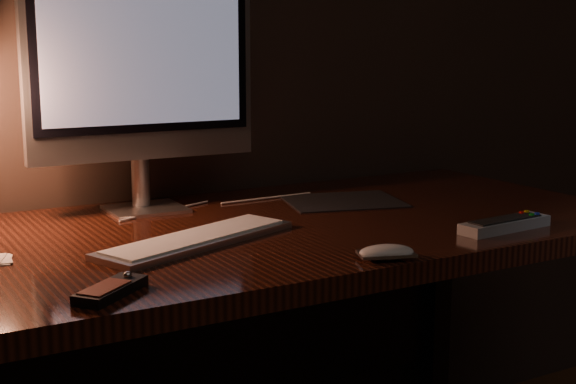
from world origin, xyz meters
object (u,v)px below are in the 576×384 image
desk (243,278)px  monitor (142,68)px  keyboard (197,239)px  tv_remote (505,224)px  media_remote (111,289)px  mouse (386,254)px

desk → monitor: (-0.15, 0.17, 0.44)m
keyboard → monitor: bearing=65.7°
keyboard → desk: bearing=19.7°
monitor → tv_remote: (0.55, -0.52, -0.30)m
tv_remote → desk: bearing=134.7°
keyboard → media_remote: (-0.23, -0.22, 0.00)m
monitor → media_remote: 0.66m
tv_remote → monitor: bearing=132.2°
monitor → media_remote: monitor is taller
keyboard → tv_remote: 0.60m
desk → tv_remote: size_ratio=7.54×
monitor → mouse: size_ratio=5.47×
monitor → mouse: 0.68m
media_remote → tv_remote: (0.79, 0.02, 0.00)m
desk → keyboard: (-0.16, -0.14, 0.14)m
keyboard → media_remote: 0.32m
monitor → media_remote: (-0.25, -0.54, -0.30)m
keyboard → mouse: mouse is taller
desk → media_remote: size_ratio=12.30×
desk → keyboard: keyboard is taller
desk → mouse: 0.43m
monitor → media_remote: bearing=-113.8°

